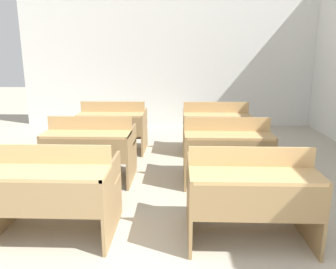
# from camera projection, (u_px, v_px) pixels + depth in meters

# --- Properties ---
(wall_back) EXTENTS (6.51, 0.06, 3.16)m
(wall_back) POSITION_uv_depth(u_px,v_px,m) (168.00, 55.00, 7.21)
(wall_back) COLOR silver
(wall_back) RESTS_ON ground_plane
(bench_front_left) EXTENTS (1.05, 0.78, 0.84)m
(bench_front_left) POSITION_uv_depth(u_px,v_px,m) (53.00, 188.00, 2.88)
(bench_front_left) COLOR #987A50
(bench_front_left) RESTS_ON ground_plane
(bench_front_right) EXTENTS (1.05, 0.78, 0.84)m
(bench_front_right) POSITION_uv_depth(u_px,v_px,m) (250.00, 191.00, 2.81)
(bench_front_right) COLOR olive
(bench_front_right) RESTS_ON ground_plane
(bench_second_left) EXTENTS (1.05, 0.78, 0.84)m
(bench_second_left) POSITION_uv_depth(u_px,v_px,m) (91.00, 147.00, 4.15)
(bench_second_left) COLOR #94754B
(bench_second_left) RESTS_ON ground_plane
(bench_second_right) EXTENTS (1.05, 0.78, 0.84)m
(bench_second_right) POSITION_uv_depth(u_px,v_px,m) (226.00, 148.00, 4.09)
(bench_second_right) COLOR olive
(bench_second_right) RESTS_ON ground_plane
(bench_third_left) EXTENTS (1.05, 0.78, 0.84)m
(bench_third_left) POSITION_uv_depth(u_px,v_px,m) (113.00, 125.00, 5.43)
(bench_third_left) COLOR #94754B
(bench_third_left) RESTS_ON ground_plane
(bench_third_right) EXTENTS (1.05, 0.78, 0.84)m
(bench_third_right) POSITION_uv_depth(u_px,v_px,m) (215.00, 126.00, 5.37)
(bench_third_right) COLOR #93744A
(bench_third_right) RESTS_ON ground_plane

